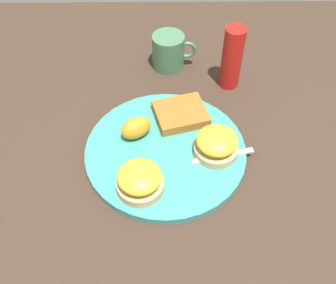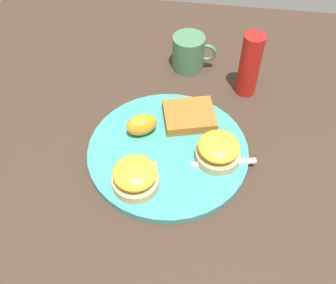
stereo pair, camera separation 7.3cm
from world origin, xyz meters
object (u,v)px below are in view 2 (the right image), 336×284
(orange_wedge, at_px, (142,125))
(condiment_bottle, at_px, (250,65))
(hashbrown_patty, at_px, (189,116))
(fork, at_px, (185,166))
(sandwich_benedict_left, at_px, (135,176))
(sandwich_benedict_right, at_px, (219,150))
(cup, at_px, (189,53))

(orange_wedge, xyz_separation_m, condiment_bottle, (0.20, 0.17, 0.04))
(hashbrown_patty, distance_m, orange_wedge, 0.10)
(orange_wedge, relative_size, fork, 0.26)
(sandwich_benedict_left, xyz_separation_m, condiment_bottle, (0.19, 0.29, 0.03))
(sandwich_benedict_left, distance_m, sandwich_benedict_right, 0.16)
(hashbrown_patty, xyz_separation_m, orange_wedge, (-0.09, -0.05, 0.01))
(sandwich_benedict_left, bearing_deg, sandwich_benedict_right, 29.84)
(fork, bearing_deg, cup, 95.25)
(sandwich_benedict_right, bearing_deg, hashbrown_patty, 124.22)
(cup, relative_size, condiment_bottle, 0.70)
(condiment_bottle, bearing_deg, sandwich_benedict_right, -103.01)
(hashbrown_patty, bearing_deg, cup, 96.69)
(sandwich_benedict_right, relative_size, fork, 0.36)
(orange_wedge, height_order, cup, cup)
(orange_wedge, bearing_deg, condiment_bottle, 40.02)
(orange_wedge, bearing_deg, hashbrown_patty, 29.47)
(sandwich_benedict_right, distance_m, hashbrown_patty, 0.11)
(cup, bearing_deg, hashbrown_patty, -83.31)
(sandwich_benedict_right, relative_size, condiment_bottle, 0.58)
(fork, relative_size, cup, 2.25)
(cup, bearing_deg, condiment_bottle, -26.37)
(hashbrown_patty, relative_size, fork, 0.44)
(sandwich_benedict_left, height_order, condiment_bottle, condiment_bottle)
(cup, distance_m, condiment_bottle, 0.15)
(hashbrown_patty, height_order, orange_wedge, orange_wedge)
(sandwich_benedict_right, xyz_separation_m, condiment_bottle, (0.05, 0.21, 0.03))
(hashbrown_patty, xyz_separation_m, condiment_bottle, (0.11, 0.12, 0.05))
(hashbrown_patty, xyz_separation_m, fork, (0.01, -0.12, -0.01))
(sandwich_benedict_right, distance_m, condiment_bottle, 0.22)
(fork, xyz_separation_m, cup, (-0.03, 0.30, 0.02))
(orange_wedge, relative_size, cup, 0.59)
(sandwich_benedict_right, bearing_deg, condiment_bottle, 76.99)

